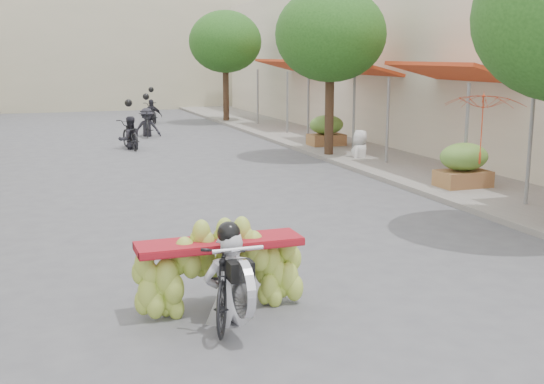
{
  "coord_description": "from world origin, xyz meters",
  "views": [
    {
      "loc": [
        -3.32,
        -5.48,
        3.18
      ],
      "look_at": [
        0.1,
        4.27,
        1.1
      ],
      "focal_mm": 45.0,
      "sensor_mm": 36.0,
      "label": 1
    }
  ],
  "objects": [
    {
      "name": "pedestrian",
      "position": [
        6.05,
        13.11,
        0.95
      ],
      "size": [
        0.94,
        0.9,
        1.67
      ],
      "rotation": [
        0.0,
        0.0,
        3.84
      ],
      "color": "silver",
      "rests_on": "ground"
    },
    {
      "name": "sidewalk_right",
      "position": [
        7.0,
        15.0,
        0.06
      ],
      "size": [
        4.0,
        60.0,
        0.12
      ],
      "primitive_type": "cube",
      "color": "gray",
      "rests_on": "ground"
    },
    {
      "name": "bg_motorbike_b",
      "position": [
        0.93,
        21.64,
        0.82
      ],
      "size": [
        1.12,
        1.95,
        1.95
      ],
      "color": "black",
      "rests_on": "ground"
    },
    {
      "name": "market_umbrella",
      "position": [
        6.03,
        7.11,
        2.41
      ],
      "size": [
        2.03,
        2.03,
        1.61
      ],
      "rotation": [
        0.0,
        0.0,
        0.16
      ],
      "color": "#BA3918",
      "rests_on": "ground"
    },
    {
      "name": "ground",
      "position": [
        0.0,
        0.0,
        0.0
      ],
      "size": [
        120.0,
        120.0,
        0.0
      ],
      "primitive_type": "plane",
      "color": "#515156",
      "rests_on": "ground"
    },
    {
      "name": "street_tree_far",
      "position": [
        5.4,
        26.0,
        3.78
      ],
      "size": [
        3.4,
        3.4,
        5.25
      ],
      "color": "#3A2719",
      "rests_on": "ground"
    },
    {
      "name": "bg_motorbike_a",
      "position": [
        -0.22,
        18.17,
        0.73
      ],
      "size": [
        0.86,
        1.79,
        1.95
      ],
      "color": "black",
      "rests_on": "ground"
    },
    {
      "name": "bg_motorbike_c",
      "position": [
        2.04,
        27.12,
        0.79
      ],
      "size": [
        0.98,
        1.68,
        1.95
      ],
      "color": "black",
      "rests_on": "ground"
    },
    {
      "name": "street_tree_mid",
      "position": [
        5.4,
        14.0,
        3.78
      ],
      "size": [
        3.4,
        3.4,
        5.25
      ],
      "color": "#3A2719",
      "rests_on": "ground"
    },
    {
      "name": "produce_crate_mid",
      "position": [
        6.2,
        8.0,
        0.71
      ],
      "size": [
        1.2,
        0.88,
        1.16
      ],
      "color": "brown",
      "rests_on": "ground"
    },
    {
      "name": "shophouse_row_right",
      "position": [
        11.99,
        14.0,
        3.0
      ],
      "size": [
        9.77,
        40.0,
        6.0
      ],
      "color": "beige",
      "rests_on": "ground"
    },
    {
      "name": "produce_crate_far",
      "position": [
        6.2,
        16.0,
        0.71
      ],
      "size": [
        1.2,
        0.88,
        1.16
      ],
      "color": "brown",
      "rests_on": "ground"
    },
    {
      "name": "far_building",
      "position": [
        0.0,
        38.0,
        3.5
      ],
      "size": [
        20.0,
        6.0,
        7.0
      ],
      "primitive_type": "cube",
      "color": "#B7AF91",
      "rests_on": "ground"
    },
    {
      "name": "banana_motorbike",
      "position": [
        -1.23,
        2.22,
        0.7
      ],
      "size": [
        2.2,
        1.92,
        2.11
      ],
      "color": "black",
      "rests_on": "ground"
    }
  ]
}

